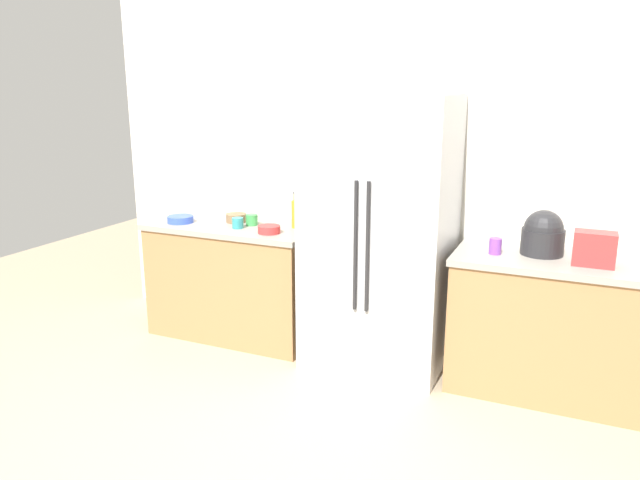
{
  "coord_description": "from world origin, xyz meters",
  "views": [
    {
      "loc": [
        1.26,
        -2.39,
        1.9
      ],
      "look_at": [
        0.01,
        0.43,
        1.11
      ],
      "focal_mm": 33.9,
      "sensor_mm": 36.0,
      "label": 1
    }
  ],
  "objects_px": {
    "refrigerator": "(380,234)",
    "cup_a": "(252,220)",
    "cup_b": "(238,223)",
    "bowl_c": "(269,229)",
    "rice_cooker": "(543,235)",
    "bowl_a": "(180,219)",
    "bottle_a": "(296,213)",
    "toaster": "(594,249)",
    "cup_c": "(495,246)",
    "bowl_b": "(236,218)"
  },
  "relations": [
    {
      "from": "refrigerator",
      "to": "cup_a",
      "type": "xyz_separation_m",
      "value": [
        -1.03,
        0.05,
        -0.0
      ]
    },
    {
      "from": "cup_b",
      "to": "bowl_c",
      "type": "relative_size",
      "value": 0.52
    },
    {
      "from": "rice_cooker",
      "to": "bowl_a",
      "type": "distance_m",
      "value": 2.61
    },
    {
      "from": "refrigerator",
      "to": "bottle_a",
      "type": "height_order",
      "value": "refrigerator"
    },
    {
      "from": "toaster",
      "to": "cup_b",
      "type": "distance_m",
      "value": 2.4
    },
    {
      "from": "rice_cooker",
      "to": "cup_c",
      "type": "height_order",
      "value": "rice_cooker"
    },
    {
      "from": "bowl_c",
      "to": "cup_a",
      "type": "bearing_deg",
      "value": 144.39
    },
    {
      "from": "cup_c",
      "to": "toaster",
      "type": "bearing_deg",
      "value": -2.28
    },
    {
      "from": "bottle_a",
      "to": "bowl_c",
      "type": "height_order",
      "value": "bottle_a"
    },
    {
      "from": "refrigerator",
      "to": "cup_a",
      "type": "relative_size",
      "value": 20.64
    },
    {
      "from": "bottle_a",
      "to": "cup_a",
      "type": "distance_m",
      "value": 0.35
    },
    {
      "from": "bowl_b",
      "to": "bowl_c",
      "type": "xyz_separation_m",
      "value": [
        0.4,
        -0.22,
        -0.01
      ]
    },
    {
      "from": "cup_c",
      "to": "bottle_a",
      "type": "bearing_deg",
      "value": 174.54
    },
    {
      "from": "rice_cooker",
      "to": "bowl_c",
      "type": "height_order",
      "value": "rice_cooker"
    },
    {
      "from": "refrigerator",
      "to": "toaster",
      "type": "relative_size",
      "value": 7.96
    },
    {
      "from": "cup_a",
      "to": "bowl_b",
      "type": "bearing_deg",
      "value": 164.73
    },
    {
      "from": "bowl_c",
      "to": "cup_c",
      "type": "bearing_deg",
      "value": 3.21
    },
    {
      "from": "toaster",
      "to": "bowl_b",
      "type": "bearing_deg",
      "value": 176.53
    },
    {
      "from": "cup_a",
      "to": "refrigerator",
      "type": "bearing_deg",
      "value": -2.97
    },
    {
      "from": "bottle_a",
      "to": "cup_a",
      "type": "bearing_deg",
      "value": -171.18
    },
    {
      "from": "rice_cooker",
      "to": "cup_c",
      "type": "distance_m",
      "value": 0.3
    },
    {
      "from": "bowl_c",
      "to": "bowl_a",
      "type": "bearing_deg",
      "value": 177.88
    },
    {
      "from": "toaster",
      "to": "rice_cooker",
      "type": "xyz_separation_m",
      "value": [
        -0.29,
        0.13,
        0.02
      ]
    },
    {
      "from": "cup_c",
      "to": "bowl_b",
      "type": "height_order",
      "value": "cup_c"
    },
    {
      "from": "rice_cooker",
      "to": "bowl_b",
      "type": "bearing_deg",
      "value": 179.45
    },
    {
      "from": "refrigerator",
      "to": "bowl_c",
      "type": "distance_m",
      "value": 0.8
    },
    {
      "from": "toaster",
      "to": "cup_a",
      "type": "relative_size",
      "value": 2.59
    },
    {
      "from": "bowl_b",
      "to": "rice_cooker",
      "type": "bearing_deg",
      "value": -0.55
    },
    {
      "from": "toaster",
      "to": "cup_b",
      "type": "bearing_deg",
      "value": -179.47
    },
    {
      "from": "cup_b",
      "to": "bowl_a",
      "type": "relative_size",
      "value": 0.42
    },
    {
      "from": "rice_cooker",
      "to": "cup_a",
      "type": "distance_m",
      "value": 2.06
    },
    {
      "from": "rice_cooker",
      "to": "cup_b",
      "type": "distance_m",
      "value": 2.11
    },
    {
      "from": "refrigerator",
      "to": "bowl_a",
      "type": "distance_m",
      "value": 1.58
    },
    {
      "from": "cup_b",
      "to": "bowl_a",
      "type": "bearing_deg",
      "value": -178.47
    },
    {
      "from": "bottle_a",
      "to": "rice_cooker",
      "type": "bearing_deg",
      "value": -1.0
    },
    {
      "from": "bottle_a",
      "to": "bowl_a",
      "type": "bearing_deg",
      "value": -167.52
    },
    {
      "from": "toaster",
      "to": "bowl_c",
      "type": "bearing_deg",
      "value": -178.24
    },
    {
      "from": "cup_b",
      "to": "bowl_b",
      "type": "relative_size",
      "value": 0.53
    },
    {
      "from": "toaster",
      "to": "cup_c",
      "type": "xyz_separation_m",
      "value": [
        -0.56,
        0.02,
        -0.05
      ]
    },
    {
      "from": "cup_b",
      "to": "cup_a",
      "type": "bearing_deg",
      "value": 71.57
    },
    {
      "from": "bottle_a",
      "to": "cup_a",
      "type": "relative_size",
      "value": 3.01
    },
    {
      "from": "toaster",
      "to": "bowl_a",
      "type": "xyz_separation_m",
      "value": [
        -2.9,
        -0.04,
        -0.07
      ]
    },
    {
      "from": "bowl_b",
      "to": "bowl_c",
      "type": "height_order",
      "value": "bowl_b"
    },
    {
      "from": "cup_c",
      "to": "bowl_c",
      "type": "bearing_deg",
      "value": -176.79
    },
    {
      "from": "bottle_a",
      "to": "toaster",
      "type": "bearing_deg",
      "value": -4.58
    },
    {
      "from": "cup_c",
      "to": "bowl_c",
      "type": "xyz_separation_m",
      "value": [
        -1.55,
        -0.09,
        -0.02
      ]
    },
    {
      "from": "toaster",
      "to": "bowl_a",
      "type": "relative_size",
      "value": 1.17
    },
    {
      "from": "toaster",
      "to": "bottle_a",
      "type": "height_order",
      "value": "bottle_a"
    },
    {
      "from": "bottle_a",
      "to": "bowl_c",
      "type": "distance_m",
      "value": 0.26
    },
    {
      "from": "cup_a",
      "to": "bowl_a",
      "type": "relative_size",
      "value": 0.45
    }
  ]
}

